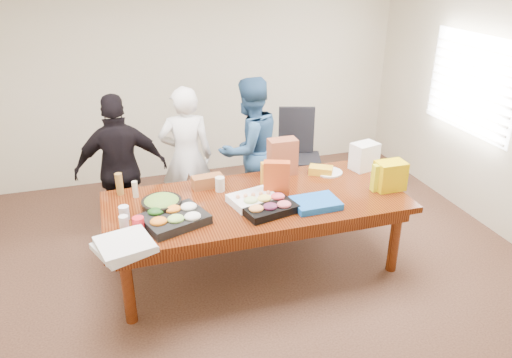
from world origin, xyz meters
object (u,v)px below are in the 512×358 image
object	(u,v)px
office_chair	(301,157)
sheet_cake	(253,199)
person_center	(187,157)
salad_bowl	(162,206)
conference_table	(256,234)
person_right	(250,149)

from	to	relation	value
office_chair	sheet_cake	world-z (taller)	office_chair
office_chair	person_center	bearing A→B (deg)	-152.52
person_center	salad_bowl	size ratio (longest dim) A/B	4.46
conference_table	sheet_cake	size ratio (longest dim) A/B	6.71
conference_table	office_chair	distance (m)	1.68
salad_bowl	conference_table	bearing A→B (deg)	-1.02
conference_table	salad_bowl	xyz separation A→B (m)	(-0.87, 0.02, 0.43)
conference_table	person_center	world-z (taller)	person_center
office_chair	person_center	size ratio (longest dim) A/B	0.67
sheet_cake	salad_bowl	distance (m)	0.83
conference_table	person_right	world-z (taller)	person_right
person_center	person_right	size ratio (longest dim) A/B	0.97
office_chair	person_center	distance (m)	1.51
person_center	sheet_cake	world-z (taller)	person_center
conference_table	person_center	bearing A→B (deg)	112.58
conference_table	person_center	distance (m)	1.27
sheet_cake	conference_table	bearing A→B (deg)	37.35
person_right	salad_bowl	xyz separation A→B (m)	(-1.13, -1.05, -0.01)
conference_table	salad_bowl	size ratio (longest dim) A/B	7.84
conference_table	salad_bowl	distance (m)	0.97
office_chair	salad_bowl	distance (m)	2.31
person_center	salad_bowl	world-z (taller)	person_center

